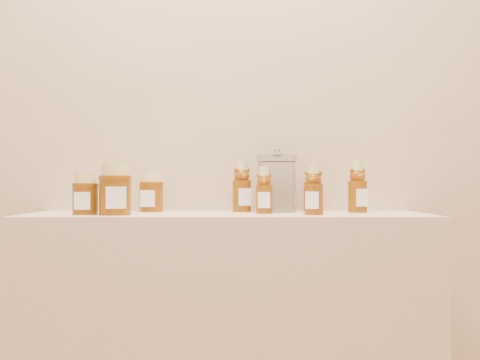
{
  "coord_description": "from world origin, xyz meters",
  "views": [
    {
      "loc": [
        0.03,
        -0.25,
        0.99
      ],
      "look_at": [
        0.04,
        1.52,
        1.0
      ],
      "focal_mm": 45.0,
      "sensor_mm": 36.0,
      "label": 1
    }
  ],
  "objects_px": {
    "bear_bottle_front_left": "(264,187)",
    "glass_canister": "(277,181)",
    "bear_bottle_back_left": "(242,182)",
    "honey_jar_left": "(85,194)"
  },
  "relations": [
    {
      "from": "honey_jar_left",
      "to": "glass_canister",
      "type": "height_order",
      "value": "glass_canister"
    },
    {
      "from": "honey_jar_left",
      "to": "glass_canister",
      "type": "relative_size",
      "value": 0.61
    },
    {
      "from": "bear_bottle_front_left",
      "to": "glass_canister",
      "type": "relative_size",
      "value": 0.82
    },
    {
      "from": "bear_bottle_back_left",
      "to": "glass_canister",
      "type": "bearing_deg",
      "value": -27.95
    },
    {
      "from": "bear_bottle_back_left",
      "to": "honey_jar_left",
      "type": "relative_size",
      "value": 1.56
    },
    {
      "from": "bear_bottle_back_left",
      "to": "honey_jar_left",
      "type": "height_order",
      "value": "bear_bottle_back_left"
    },
    {
      "from": "bear_bottle_back_left",
      "to": "glass_canister",
      "type": "relative_size",
      "value": 0.96
    },
    {
      "from": "bear_bottle_front_left",
      "to": "glass_canister",
      "type": "height_order",
      "value": "glass_canister"
    },
    {
      "from": "bear_bottle_back_left",
      "to": "bear_bottle_front_left",
      "type": "xyz_separation_m",
      "value": [
        0.07,
        -0.11,
        -0.01
      ]
    },
    {
      "from": "honey_jar_left",
      "to": "glass_canister",
      "type": "distance_m",
      "value": 0.59
    }
  ]
}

